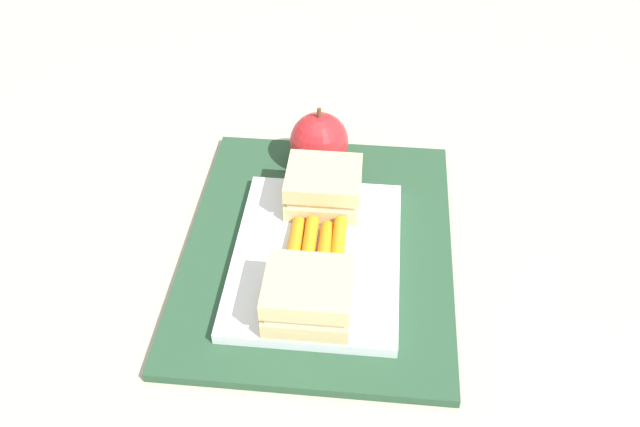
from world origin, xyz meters
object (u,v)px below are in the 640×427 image
object	(u,v)px
sandwich_half_left	(308,296)
carrot_sticks_bundle	(316,247)
sandwich_half_right	(324,187)
apple	(319,141)
food_tray	(316,257)

from	to	relation	value
sandwich_half_left	carrot_sticks_bundle	world-z (taller)	sandwich_half_left
sandwich_half_right	apple	distance (m)	0.08
sandwich_half_left	carrot_sticks_bundle	size ratio (longest dim) A/B	1.02
food_tray	carrot_sticks_bundle	bearing A→B (deg)	5.54
sandwich_half_right	apple	xyz separation A→B (m)	(0.08, 0.01, 0.00)
sandwich_half_left	food_tray	bearing A→B (deg)	0.00
food_tray	sandwich_half_right	bearing A→B (deg)	0.00
sandwich_half_left	sandwich_half_right	distance (m)	0.16
food_tray	apple	world-z (taller)	apple
sandwich_half_left	apple	distance (m)	0.24
carrot_sticks_bundle	apple	xyz separation A→B (m)	(0.16, 0.01, 0.02)
food_tray	carrot_sticks_bundle	size ratio (longest dim) A/B	2.92
apple	sandwich_half_left	bearing A→B (deg)	-176.91
food_tray	sandwich_half_left	bearing A→B (deg)	180.00
carrot_sticks_bundle	apple	bearing A→B (deg)	4.60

